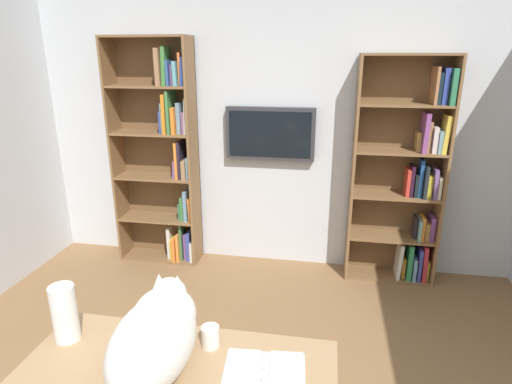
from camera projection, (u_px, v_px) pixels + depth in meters
wall_back at (274, 125)px, 3.85m from camera, size 4.52×0.06×2.70m
bookshelf_left at (408, 178)px, 3.62m from camera, size 0.77×0.28×1.97m
bookshelf_right at (164, 156)px, 3.96m from camera, size 0.78×0.28×2.12m
wall_mounted_tv at (270, 134)px, 3.80m from camera, size 0.81×0.07×0.48m
cat at (157, 333)px, 1.67m from camera, size 0.31×0.68×0.35m
open_binder at (264, 369)px, 1.71m from camera, size 0.35×0.25×0.02m
paper_towel_roll at (65, 313)px, 1.86m from camera, size 0.11×0.11×0.27m
coffee_mug at (210, 337)px, 1.84m from camera, size 0.08×0.08×0.10m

